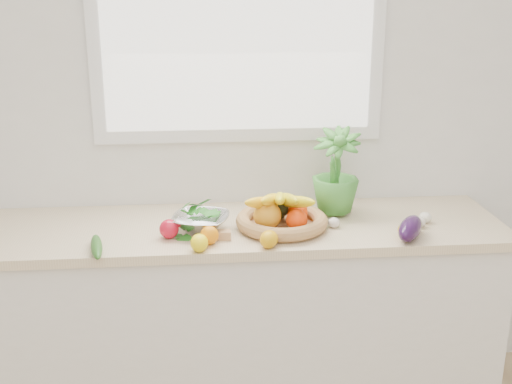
{
  "coord_description": "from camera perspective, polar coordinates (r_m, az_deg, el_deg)",
  "views": [
    {
      "loc": [
        -0.18,
        -0.63,
        1.88
      ],
      "look_at": [
        0.05,
        1.93,
        1.05
      ],
      "focal_mm": 45.0,
      "sensor_mm": 36.0,
      "label": 1
    }
  ],
  "objects": [
    {
      "name": "window_frame",
      "position": [
        2.87,
        -1.6,
        15.3
      ],
      "size": [
        1.3,
        0.03,
        1.1
      ],
      "primitive_type": "cube",
      "color": "white",
      "rests_on": "back_wall"
    },
    {
      "name": "lemon_b",
      "position": [
        2.51,
        1.16,
        -4.22
      ],
      "size": [
        0.1,
        0.11,
        0.07
      ],
      "primitive_type": "ellipsoid",
      "rotation": [
        0.0,
        0.0,
        -0.45
      ],
      "color": "orange",
      "rests_on": "countertop"
    },
    {
      "name": "orange_loose",
      "position": [
        2.55,
        -4.17,
        -3.85
      ],
      "size": [
        0.09,
        0.09,
        0.07
      ],
      "primitive_type": "sphere",
      "rotation": [
        0.0,
        0.0,
        0.29
      ],
      "color": "orange",
      "rests_on": "countertop"
    },
    {
      "name": "ginger",
      "position": [
        2.6,
        -3.48,
        -3.84
      ],
      "size": [
        0.11,
        0.05,
        0.04
      ],
      "primitive_type": "cube",
      "rotation": [
        0.0,
        0.0,
        -0.01
      ],
      "color": "tan",
      "rests_on": "countertop"
    },
    {
      "name": "back_wall",
      "position": [
        2.93,
        -1.55,
        7.48
      ],
      "size": [
        4.5,
        0.02,
        2.7
      ],
      "primitive_type": "cube",
      "color": "white",
      "rests_on": "ground"
    },
    {
      "name": "garlic_c",
      "position": [
        2.87,
        14.82,
        -2.21
      ],
      "size": [
        0.07,
        0.07,
        0.05
      ],
      "primitive_type": "ellipsoid",
      "rotation": [
        0.0,
        0.0,
        -0.19
      ],
      "color": "white",
      "rests_on": "countertop"
    },
    {
      "name": "apple",
      "position": [
        2.62,
        -7.74,
        -3.27
      ],
      "size": [
        0.08,
        0.08,
        0.08
      ],
      "primitive_type": "sphere",
      "rotation": [
        0.0,
        0.0,
        0.07
      ],
      "color": "red",
      "rests_on": "countertop"
    },
    {
      "name": "colander_with_spinach",
      "position": [
        2.67,
        -4.93,
        -2.32
      ],
      "size": [
        0.28,
        0.28,
        0.12
      ],
      "color": "silver",
      "rests_on": "countertop"
    },
    {
      "name": "garlic_a",
      "position": [
        2.81,
        14.31,
        -2.61
      ],
      "size": [
        0.07,
        0.07,
        0.05
      ],
      "primitive_type": "ellipsoid",
      "rotation": [
        0.0,
        0.0,
        -0.4
      ],
      "color": "silver",
      "rests_on": "countertop"
    },
    {
      "name": "eggplant",
      "position": [
        2.67,
        13.55,
        -3.15
      ],
      "size": [
        0.19,
        0.23,
        0.09
      ],
      "primitive_type": "ellipsoid",
      "rotation": [
        0.0,
        0.0,
        -0.53
      ],
      "color": "#280F37",
      "rests_on": "countertop"
    },
    {
      "name": "lemon_a",
      "position": [
        2.49,
        -5.06,
        -4.53
      ],
      "size": [
        0.08,
        0.09,
        0.07
      ],
      "primitive_type": "ellipsoid",
      "rotation": [
        0.0,
        0.0,
        -0.1
      ],
      "color": "yellow",
      "rests_on": "countertop"
    },
    {
      "name": "garlic_b",
      "position": [
        2.74,
        6.94,
        -2.72
      ],
      "size": [
        0.05,
        0.05,
        0.04
      ],
      "primitive_type": "ellipsoid",
      "rotation": [
        0.0,
        0.0,
        -0.06
      ],
      "color": "silver",
      "rests_on": "countertop"
    },
    {
      "name": "radish",
      "position": [
        2.56,
        1.37,
        -4.27
      ],
      "size": [
        0.03,
        0.03,
        0.03
      ],
      "primitive_type": "sphere",
      "rotation": [
        0.0,
        0.0,
        0.07
      ],
      "color": "#B41649",
      "rests_on": "countertop"
    },
    {
      "name": "countertop",
      "position": [
        2.77,
        -1.07,
        -3.25
      ],
      "size": [
        2.24,
        0.62,
        0.04
      ],
      "primitive_type": "cube",
      "color": "beige",
      "rests_on": "counter_cabinet"
    },
    {
      "name": "potted_herb",
      "position": [
        2.84,
        7.09,
        1.93
      ],
      "size": [
        0.27,
        0.27,
        0.38
      ],
      "primitive_type": "imported",
      "rotation": [
        0.0,
        0.0,
        -0.32
      ],
      "color": "#429034",
      "rests_on": "countertop"
    },
    {
      "name": "lemon_c",
      "position": [
        2.68,
        13.14,
        -3.36
      ],
      "size": [
        0.08,
        0.09,
        0.06
      ],
      "primitive_type": "ellipsoid",
      "rotation": [
        0.0,
        0.0,
        0.38
      ],
      "color": "#FFB30D",
      "rests_on": "countertop"
    },
    {
      "name": "window_pane",
      "position": [
        2.85,
        -1.57,
        15.28
      ],
      "size": [
        1.18,
        0.01,
        0.98
      ],
      "primitive_type": "cube",
      "color": "white",
      "rests_on": "window_frame"
    },
    {
      "name": "fruit_basket",
      "position": [
        2.7,
        2.24,
        -2.15
      ],
      "size": [
        0.44,
        0.44,
        0.19
      ],
      "color": "#AB794C",
      "rests_on": "countertop"
    },
    {
      "name": "counter_cabinet",
      "position": [
        2.96,
        -1.02,
        -11.39
      ],
      "size": [
        2.2,
        0.58,
        0.86
      ],
      "primitive_type": "cube",
      "color": "silver",
      "rests_on": "ground"
    },
    {
      "name": "cucumber",
      "position": [
        2.55,
        -13.99,
        -4.73
      ],
      "size": [
        0.09,
        0.24,
        0.04
      ],
      "primitive_type": "ellipsoid",
      "rotation": [
        0.0,
        0.0,
        0.18
      ],
      "color": "#245017",
      "rests_on": "countertop"
    }
  ]
}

